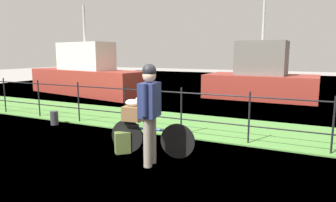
{
  "coord_description": "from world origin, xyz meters",
  "views": [
    {
      "loc": [
        2.6,
        -3.69,
        1.84
      ],
      "look_at": [
        0.02,
        1.61,
        0.9
      ],
      "focal_mm": 31.81,
      "sensor_mm": 36.0,
      "label": 1
    }
  ],
  "objects_px": {
    "terrier_dog": "(134,102)",
    "backpack_on_paving": "(123,143)",
    "bicycle_main": "(151,137)",
    "cyclist_person": "(150,106)",
    "mooring_bollard": "(54,118)",
    "moored_boat_near": "(261,78)",
    "moored_boat_mid": "(86,76)",
    "wooden_crate": "(133,113)"
  },
  "relations": [
    {
      "from": "terrier_dog",
      "to": "moored_boat_near",
      "type": "distance_m",
      "value": 8.3
    },
    {
      "from": "cyclist_person",
      "to": "backpack_on_paving",
      "type": "xyz_separation_m",
      "value": [
        -0.76,
        0.3,
        -0.8
      ]
    },
    {
      "from": "wooden_crate",
      "to": "mooring_bollard",
      "type": "height_order",
      "value": "wooden_crate"
    },
    {
      "from": "bicycle_main",
      "to": "cyclist_person",
      "type": "distance_m",
      "value": 0.82
    },
    {
      "from": "moored_boat_near",
      "to": "backpack_on_paving",
      "type": "bearing_deg",
      "value": -98.09
    },
    {
      "from": "bicycle_main",
      "to": "moored_boat_near",
      "type": "relative_size",
      "value": 0.36
    },
    {
      "from": "wooden_crate",
      "to": "moored_boat_near",
      "type": "height_order",
      "value": "moored_boat_near"
    },
    {
      "from": "terrier_dog",
      "to": "mooring_bollard",
      "type": "xyz_separation_m",
      "value": [
        -3.08,
        0.99,
        -0.79
      ]
    },
    {
      "from": "mooring_bollard",
      "to": "moored_boat_mid",
      "type": "xyz_separation_m",
      "value": [
        -3.28,
        5.02,
        0.67
      ]
    },
    {
      "from": "terrier_dog",
      "to": "moored_boat_near",
      "type": "xyz_separation_m",
      "value": [
        0.98,
        8.24,
        -0.12
      ]
    },
    {
      "from": "mooring_bollard",
      "to": "moored_boat_near",
      "type": "distance_m",
      "value": 8.33
    },
    {
      "from": "bicycle_main",
      "to": "mooring_bollard",
      "type": "distance_m",
      "value": 3.54
    },
    {
      "from": "cyclist_person",
      "to": "backpack_on_paving",
      "type": "distance_m",
      "value": 1.14
    },
    {
      "from": "mooring_bollard",
      "to": "moored_boat_mid",
      "type": "relative_size",
      "value": 0.06
    },
    {
      "from": "bicycle_main",
      "to": "backpack_on_paving",
      "type": "xyz_separation_m",
      "value": [
        -0.53,
        -0.13,
        -0.13
      ]
    },
    {
      "from": "mooring_bollard",
      "to": "moored_boat_near",
      "type": "height_order",
      "value": "moored_boat_near"
    },
    {
      "from": "bicycle_main",
      "to": "backpack_on_paving",
      "type": "relative_size",
      "value": 4.01
    },
    {
      "from": "mooring_bollard",
      "to": "moored_boat_mid",
      "type": "height_order",
      "value": "moored_boat_mid"
    },
    {
      "from": "bicycle_main",
      "to": "wooden_crate",
      "type": "bearing_deg",
      "value": -172.84
    },
    {
      "from": "wooden_crate",
      "to": "terrier_dog",
      "type": "xyz_separation_m",
      "value": [
        0.02,
        0.0,
        0.21
      ]
    },
    {
      "from": "bicycle_main",
      "to": "wooden_crate",
      "type": "relative_size",
      "value": 4.91
    },
    {
      "from": "terrier_dog",
      "to": "cyclist_person",
      "type": "height_order",
      "value": "cyclist_person"
    },
    {
      "from": "backpack_on_paving",
      "to": "moored_boat_near",
      "type": "distance_m",
      "value": 8.43
    },
    {
      "from": "wooden_crate",
      "to": "cyclist_person",
      "type": "height_order",
      "value": "cyclist_person"
    },
    {
      "from": "cyclist_person",
      "to": "backpack_on_paving",
      "type": "relative_size",
      "value": 4.21
    },
    {
      "from": "wooden_crate",
      "to": "cyclist_person",
      "type": "xyz_separation_m",
      "value": [
        0.57,
        -0.38,
        0.25
      ]
    },
    {
      "from": "bicycle_main",
      "to": "moored_boat_near",
      "type": "height_order",
      "value": "moored_boat_near"
    },
    {
      "from": "terrier_dog",
      "to": "moored_boat_mid",
      "type": "height_order",
      "value": "moored_boat_mid"
    },
    {
      "from": "backpack_on_paving",
      "to": "moored_boat_near",
      "type": "height_order",
      "value": "moored_boat_near"
    },
    {
      "from": "bicycle_main",
      "to": "mooring_bollard",
      "type": "xyz_separation_m",
      "value": [
        -3.41,
        0.95,
        -0.15
      ]
    },
    {
      "from": "wooden_crate",
      "to": "cyclist_person",
      "type": "bearing_deg",
      "value": -33.56
    },
    {
      "from": "mooring_bollard",
      "to": "moored_boat_mid",
      "type": "distance_m",
      "value": 6.03
    },
    {
      "from": "mooring_bollard",
      "to": "moored_boat_near",
      "type": "bearing_deg",
      "value": 60.71
    },
    {
      "from": "backpack_on_paving",
      "to": "moored_boat_mid",
      "type": "bearing_deg",
      "value": -89.65
    },
    {
      "from": "terrier_dog",
      "to": "moored_boat_near",
      "type": "bearing_deg",
      "value": 83.23
    },
    {
      "from": "backpack_on_paving",
      "to": "moored_boat_near",
      "type": "xyz_separation_m",
      "value": [
        1.18,
        8.32,
        0.65
      ]
    },
    {
      "from": "terrier_dog",
      "to": "backpack_on_paving",
      "type": "distance_m",
      "value": 0.8
    },
    {
      "from": "backpack_on_paving",
      "to": "cyclist_person",
      "type": "bearing_deg",
      "value": 113.64
    },
    {
      "from": "terrier_dog",
      "to": "cyclist_person",
      "type": "bearing_deg",
      "value": -34.94
    },
    {
      "from": "bicycle_main",
      "to": "mooring_bollard",
      "type": "relative_size",
      "value": 4.45
    },
    {
      "from": "wooden_crate",
      "to": "mooring_bollard",
      "type": "relative_size",
      "value": 0.91
    },
    {
      "from": "terrier_dog",
      "to": "backpack_on_paving",
      "type": "relative_size",
      "value": 0.8
    }
  ]
}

